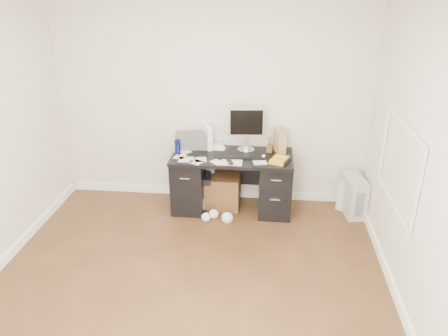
# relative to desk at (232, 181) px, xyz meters

# --- Properties ---
(ground) EXTENTS (4.00, 4.00, 0.00)m
(ground) POSITION_rel_desk_xyz_m (-0.30, -1.65, -0.40)
(ground) COLOR #412A15
(ground) RESTS_ON ground
(room_shell) EXTENTS (4.02, 4.02, 2.71)m
(room_shell) POSITION_rel_desk_xyz_m (-0.27, -1.62, 1.26)
(room_shell) COLOR silver
(room_shell) RESTS_ON ground
(desk) EXTENTS (1.50, 0.70, 0.75)m
(desk) POSITION_rel_desk_xyz_m (0.00, 0.00, 0.00)
(desk) COLOR black
(desk) RESTS_ON ground
(loose_papers) EXTENTS (1.10, 0.60, 0.00)m
(loose_papers) POSITION_rel_desk_xyz_m (-0.20, -0.05, 0.35)
(loose_papers) COLOR white
(loose_papers) RESTS_ON desk
(lcd_monitor) EXTENTS (0.48, 0.30, 0.58)m
(lcd_monitor) POSITION_rel_desk_xyz_m (0.16, 0.18, 0.64)
(lcd_monitor) COLOR silver
(lcd_monitor) RESTS_ON desk
(keyboard) EXTENTS (0.48, 0.20, 0.03)m
(keyboard) POSITION_rel_desk_xyz_m (0.02, -0.04, 0.36)
(keyboard) COLOR black
(keyboard) RESTS_ON desk
(computer_mouse) EXTENTS (0.06, 0.06, 0.05)m
(computer_mouse) POSITION_rel_desk_xyz_m (0.39, -0.06, 0.38)
(computer_mouse) COLOR silver
(computer_mouse) RESTS_ON desk
(travel_mug) EXTENTS (0.09, 0.09, 0.17)m
(travel_mug) POSITION_rel_desk_xyz_m (-0.69, 0.01, 0.44)
(travel_mug) COLOR navy
(travel_mug) RESTS_ON desk
(white_binder) EXTENTS (0.22, 0.29, 0.30)m
(white_binder) POSITION_rel_desk_xyz_m (-0.34, 0.23, 0.50)
(white_binder) COLOR white
(white_binder) RESTS_ON desk
(magazine_file) EXTENTS (0.20, 0.28, 0.29)m
(magazine_file) POSITION_rel_desk_xyz_m (0.58, 0.18, 0.50)
(magazine_file) COLOR #A57D50
(magazine_file) RESTS_ON desk
(pen_cup) EXTENTS (0.11, 0.11, 0.21)m
(pen_cup) POSITION_rel_desk_xyz_m (0.46, 0.17, 0.45)
(pen_cup) COLOR #553818
(pen_cup) RESTS_ON desk
(yellow_book) EXTENTS (0.27, 0.30, 0.04)m
(yellow_book) POSITION_rel_desk_xyz_m (0.59, -0.15, 0.37)
(yellow_book) COLOR gold
(yellow_book) RESTS_ON desk
(paper_remote) EXTENTS (0.26, 0.21, 0.02)m
(paper_remote) POSITION_rel_desk_xyz_m (0.01, -0.23, 0.36)
(paper_remote) COLOR white
(paper_remote) RESTS_ON desk
(office_chair) EXTENTS (0.61, 0.61, 0.97)m
(office_chair) POSITION_rel_desk_xyz_m (-0.49, 0.02, 0.09)
(office_chair) COLOR #4A4D4A
(office_chair) RESTS_ON ground
(pc_tower) EXTENTS (0.30, 0.52, 0.50)m
(pc_tower) POSITION_rel_desk_xyz_m (1.54, 0.05, -0.15)
(pc_tower) COLOR #ADA89C
(pc_tower) RESTS_ON ground
(shopping_bag) EXTENTS (0.35, 0.33, 0.39)m
(shopping_bag) POSITION_rel_desk_xyz_m (1.51, 0.08, -0.21)
(shopping_bag) COLOR silver
(shopping_bag) RESTS_ON ground
(wicker_basket) EXTENTS (0.44, 0.44, 0.44)m
(wicker_basket) POSITION_rel_desk_xyz_m (-0.13, 0.08, -0.18)
(wicker_basket) COLOR #4D3317
(wicker_basket) RESTS_ON ground
(desk_printer) EXTENTS (0.36, 0.31, 0.20)m
(desk_printer) POSITION_rel_desk_xyz_m (-0.52, -0.06, -0.30)
(desk_printer) COLOR #5E5F63
(desk_printer) RESTS_ON ground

